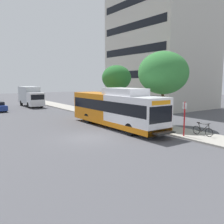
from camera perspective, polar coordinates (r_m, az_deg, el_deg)
The scene contains 8 objects.
ground_plane at distance 25.87m, azimuth -14.09°, elevation -2.43°, with size 120.00×120.00×0.00m, color #4C4C51.
sidewalk_curb at distance 27.40m, azimuth 1.25°, elevation -1.51°, with size 3.00×56.00×0.14m, color #A8A399.
transit_bus at distance 22.45m, azimuth 0.81°, elevation 0.71°, with size 2.58×12.25×3.65m.
bus_stop_sign_pole at distance 19.13m, azimuth 16.55°, elevation -0.95°, with size 0.10×0.36×2.60m.
bicycle_parked at distance 19.91m, azimuth 20.40°, elevation -3.97°, with size 0.52×1.76×1.02m.
street_tree_near_stop at distance 23.55m, azimuth 11.86°, elevation 8.91°, with size 4.69×4.69×6.87m.
street_tree_mid_block at distance 28.97m, azimuth 1.07°, elevation 7.96°, with size 3.44×3.44×5.94m.
box_truck_background at distance 42.46m, azimuth -18.47°, elevation 3.58°, with size 2.32×7.01×3.25m.
Camera 1 is at (-8.92, -15.89, 4.35)m, focal length 39.17 mm.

